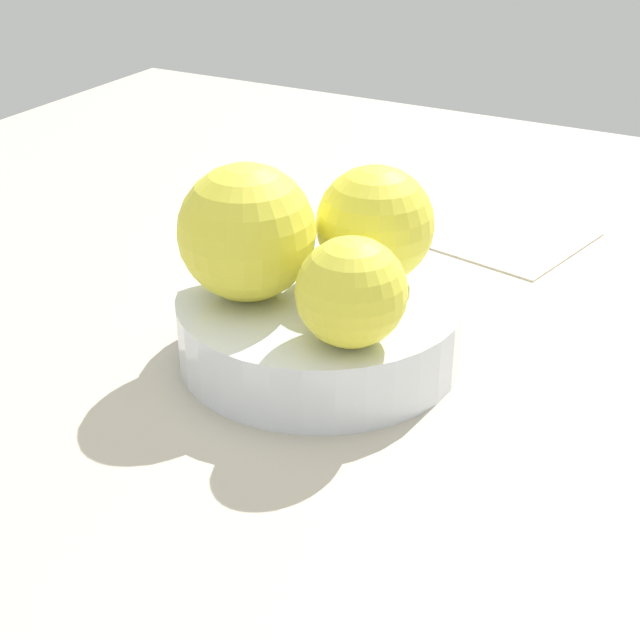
% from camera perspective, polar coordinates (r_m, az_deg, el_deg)
% --- Properties ---
extents(ground_plane, '(1.10, 1.10, 0.02)m').
position_cam_1_polar(ground_plane, '(0.60, 0.00, -2.94)').
color(ground_plane, '#BCB29E').
extents(fruit_bowl, '(0.17, 0.17, 0.04)m').
position_cam_1_polar(fruit_bowl, '(0.58, 0.00, -0.45)').
color(fruit_bowl, silver).
rests_on(fruit_bowl, ground_plane).
extents(orange_in_bowl_0, '(0.06, 0.06, 0.06)m').
position_cam_1_polar(orange_in_bowl_0, '(0.51, 1.89, 1.68)').
color(orange_in_bowl_0, yellow).
rests_on(orange_in_bowl_0, fruit_bowl).
extents(orange_in_bowl_1, '(0.08, 0.08, 0.08)m').
position_cam_1_polar(orange_in_bowl_1, '(0.56, -4.41, 5.26)').
color(orange_in_bowl_1, yellow).
rests_on(orange_in_bowl_1, fruit_bowl).
extents(orange_in_bowl_2, '(0.07, 0.07, 0.07)m').
position_cam_1_polar(orange_in_bowl_2, '(0.58, 3.31, 5.73)').
color(orange_in_bowl_2, yellow).
rests_on(orange_in_bowl_2, fruit_bowl).
extents(folded_napkin, '(0.13, 0.13, 0.00)m').
position_cam_1_polar(folded_napkin, '(0.77, 11.03, 4.91)').
color(folded_napkin, beige).
rests_on(folded_napkin, ground_plane).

